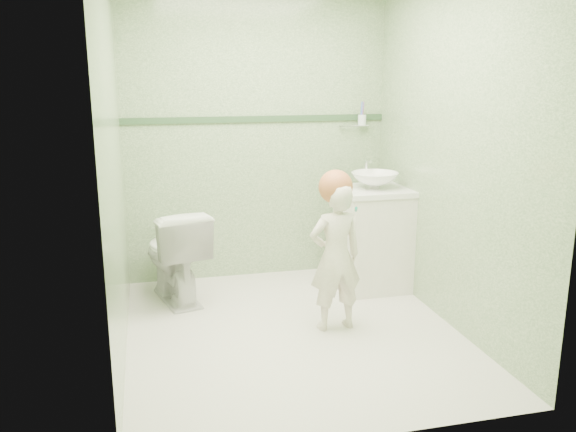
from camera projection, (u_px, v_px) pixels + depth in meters
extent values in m
plane|color=silver|center=(293.00, 332.00, 4.03)|extent=(2.50, 2.50, 0.00)
cube|color=gray|center=(257.00, 137.00, 4.93)|extent=(2.20, 0.04, 2.40)
cube|color=gray|center=(364.00, 196.00, 2.57)|extent=(2.20, 0.04, 2.40)
cube|color=gray|center=(114.00, 163.00, 3.50)|extent=(0.04, 2.50, 2.40)
cube|color=gray|center=(451.00, 152.00, 4.00)|extent=(0.04, 2.50, 2.40)
cube|color=#304E30|center=(257.00, 119.00, 4.88)|extent=(2.20, 0.02, 0.05)
cube|color=white|center=(373.00, 240.00, 4.79)|extent=(0.52, 0.50, 0.80)
cube|color=white|center=(374.00, 191.00, 4.69)|extent=(0.54, 0.52, 0.04)
imported|color=white|center=(375.00, 180.00, 4.67)|extent=(0.37, 0.37, 0.13)
cylinder|color=silver|center=(366.00, 169.00, 4.85)|extent=(0.03, 0.03, 0.18)
cylinder|color=silver|center=(368.00, 161.00, 4.78)|extent=(0.02, 0.12, 0.02)
cylinder|color=silver|center=(354.00, 126.00, 5.05)|extent=(0.26, 0.02, 0.02)
cylinder|color=silver|center=(362.00, 120.00, 5.04)|extent=(0.07, 0.07, 0.09)
cylinder|color=#4463DD|center=(361.00, 112.00, 5.01)|extent=(0.01, 0.01, 0.17)
cylinder|color=#BB343A|center=(363.00, 112.00, 5.03)|extent=(0.01, 0.01, 0.17)
cylinder|color=#724FA4|center=(363.00, 112.00, 5.01)|extent=(0.01, 0.01, 0.17)
imported|color=white|center=(174.00, 255.00, 4.53)|extent=(0.57, 0.79, 0.73)
imported|color=white|center=(335.00, 257.00, 3.98)|extent=(0.40, 0.28, 1.02)
sphere|color=#B06135|center=(336.00, 187.00, 3.89)|extent=(0.23, 0.23, 0.23)
cylinder|color=#098975|center=(356.00, 209.00, 3.81)|extent=(0.06, 0.14, 0.06)
cube|color=white|center=(344.00, 202.00, 3.82)|extent=(0.03, 0.03, 0.02)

